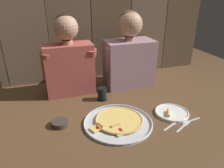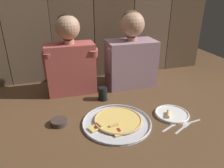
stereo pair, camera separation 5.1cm
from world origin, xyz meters
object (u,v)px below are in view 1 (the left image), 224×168
(dinner_plate, at_px, (172,113))
(diner_right, at_px, (129,53))
(drinking_glass, at_px, (102,94))
(diner_left, at_px, (69,59))
(pizza_tray, at_px, (118,121))
(dipping_bowl, at_px, (60,123))

(dinner_plate, relative_size, diner_right, 0.36)
(dinner_plate, bearing_deg, diner_right, 99.67)
(diner_right, bearing_deg, drinking_glass, -145.52)
(dinner_plate, xyz_separation_m, diner_right, (-0.09, 0.54, 0.27))
(diner_left, distance_m, diner_right, 0.50)
(drinking_glass, height_order, diner_left, diner_left)
(pizza_tray, relative_size, dinner_plate, 1.92)
(diner_right, bearing_deg, diner_left, -179.91)
(dinner_plate, height_order, diner_left, diner_left)
(pizza_tray, bearing_deg, diner_left, 112.15)
(dipping_bowl, bearing_deg, drinking_glass, 35.66)
(dipping_bowl, xyz_separation_m, diner_left, (0.13, 0.44, 0.26))
(diner_left, height_order, diner_right, diner_right)
(drinking_glass, bearing_deg, dinner_plate, -41.20)
(pizza_tray, height_order, diner_right, diner_right)
(dipping_bowl, xyz_separation_m, diner_right, (0.63, 0.44, 0.26))
(pizza_tray, distance_m, dinner_plate, 0.38)
(diner_left, bearing_deg, pizza_tray, -67.85)
(pizza_tray, xyz_separation_m, diner_right, (0.28, 0.53, 0.27))
(dipping_bowl, bearing_deg, pizza_tray, -13.53)
(drinking_glass, xyz_separation_m, diner_left, (-0.20, 0.20, 0.23))
(dinner_plate, distance_m, diner_right, 0.61)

